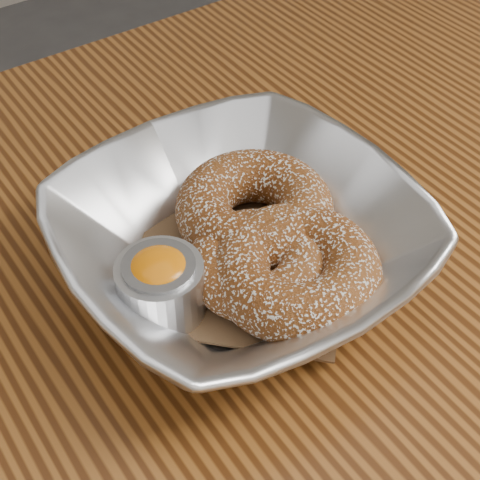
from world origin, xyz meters
TOP-DOWN VIEW (x-y plane):
  - table at (0.00, 0.00)m, footprint 1.20×0.80m
  - serving_bowl at (0.00, 0.06)m, footprint 0.24×0.24m
  - parchment at (0.00, 0.06)m, footprint 0.21×0.21m
  - donut_back at (0.03, 0.08)m, footprint 0.13×0.13m
  - donut_front at (0.02, 0.02)m, footprint 0.12×0.12m
  - donut_extra at (0.00, 0.04)m, footprint 0.11×0.11m
  - ramekin at (-0.06, 0.06)m, footprint 0.06×0.06m

SIDE VIEW (x-z plane):
  - table at x=0.00m, z-range 0.28..1.03m
  - parchment at x=0.00m, z-range 0.76..0.76m
  - donut_extra at x=0.00m, z-range 0.76..0.79m
  - serving_bowl at x=0.00m, z-range 0.75..0.81m
  - donut_front at x=0.02m, z-range 0.76..0.80m
  - donut_back at x=0.03m, z-range 0.76..0.80m
  - ramekin at x=-0.06m, z-range 0.76..0.81m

